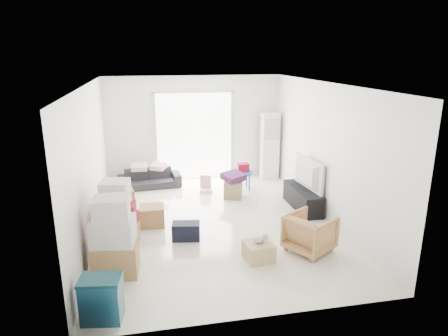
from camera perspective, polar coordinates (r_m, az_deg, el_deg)
room_shell at (r=7.52m, az=-1.39°, el=1.58°), size 4.98×6.48×3.18m
sliding_door at (r=10.42m, az=-4.25°, el=5.03°), size 2.10×0.04×2.33m
ac_tower at (r=10.60m, az=6.55°, el=3.12°), size 0.45×0.30×1.75m
tv_console at (r=8.78m, az=11.18°, el=-4.27°), size 0.41×1.36×0.45m
television at (r=8.68m, az=11.29°, el=-2.41°), size 0.76×1.19×0.15m
sofa at (r=10.11m, az=-10.63°, el=-1.07°), size 1.57×0.59×0.60m
pillow_left at (r=10.02m, az=-12.05°, el=0.81°), size 0.36×0.29×0.11m
pillow_right at (r=9.98m, az=-9.41°, el=0.92°), size 0.44×0.42×0.12m
armchair at (r=6.93m, az=12.19°, el=-8.82°), size 0.92×0.93×0.72m
storage_bins at (r=5.44m, az=-17.08°, el=-17.44°), size 0.56×0.43×0.59m
box_stack_a at (r=6.27m, az=-15.44°, el=-9.89°), size 0.71×0.61×1.23m
box_stack_b at (r=7.06m, az=-15.00°, el=-7.09°), size 0.74×0.71×1.20m
box_stack_c at (r=7.88m, az=-14.38°, el=-5.70°), size 0.55×0.52×0.78m
loose_box at (r=7.94m, az=-10.22°, el=-6.71°), size 0.47×0.47×0.39m
duffel_bag at (r=7.29m, az=-5.44°, el=-8.96°), size 0.53×0.37×0.31m
ottoman at (r=9.26m, az=1.32°, el=-3.05°), size 0.51×0.51×0.40m
blanket at (r=9.17m, az=1.33°, el=-1.46°), size 0.58×0.58×0.14m
kids_table at (r=9.74m, az=2.70°, el=-0.40°), size 0.53×0.53×0.66m
toy_walker at (r=9.70m, az=-2.58°, el=-2.74°), size 0.35×0.33×0.39m
wood_crate at (r=6.64m, az=4.97°, el=-11.72°), size 0.48×0.48×0.29m
plush_bunny at (r=6.56m, az=5.23°, el=-10.08°), size 0.25×0.15×0.13m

